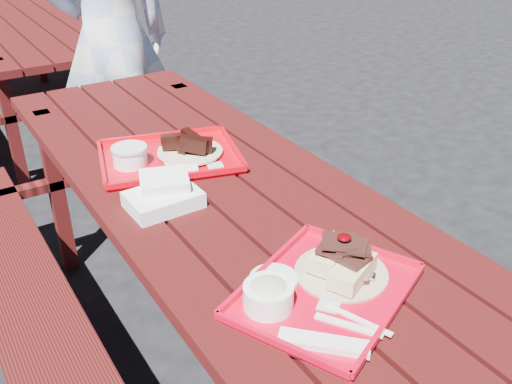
# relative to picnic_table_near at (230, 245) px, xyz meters

# --- Properties ---
(ground) EXTENTS (60.00, 60.00, 0.00)m
(ground) POSITION_rel_picnic_table_near_xyz_m (0.00, 0.00, -0.56)
(ground) COLOR black
(ground) RESTS_ON ground
(picnic_table_near) EXTENTS (1.41, 2.40, 0.75)m
(picnic_table_near) POSITION_rel_picnic_table_near_xyz_m (0.00, 0.00, 0.00)
(picnic_table_near) COLOR #490E0F
(picnic_table_near) RESTS_ON ground
(picnic_table_far) EXTENTS (1.41, 2.40, 0.75)m
(picnic_table_far) POSITION_rel_picnic_table_near_xyz_m (0.00, 2.80, 0.00)
(picnic_table_far) COLOR #490E0F
(picnic_table_far) RESTS_ON ground
(near_tray) EXTENTS (0.50, 0.45, 0.13)m
(near_tray) POSITION_rel_picnic_table_near_xyz_m (-0.07, -0.51, 0.22)
(near_tray) COLOR red
(near_tray) RESTS_ON picnic_table_near
(far_tray) EXTENTS (0.52, 0.45, 0.07)m
(far_tray) POSITION_rel_picnic_table_near_xyz_m (-0.06, 0.28, 0.21)
(far_tray) COLOR red
(far_tray) RESTS_ON picnic_table_near
(white_cloth) EXTENTS (0.20, 0.17, 0.08)m
(white_cloth) POSITION_rel_picnic_table_near_xyz_m (-0.19, 0.03, 0.22)
(white_cloth) COLOR white
(white_cloth) RESTS_ON picnic_table_near
(person) EXTENTS (0.64, 0.44, 1.72)m
(person) POSITION_rel_picnic_table_near_xyz_m (0.19, 1.47, 0.30)
(person) COLOR #B6D3FA
(person) RESTS_ON ground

